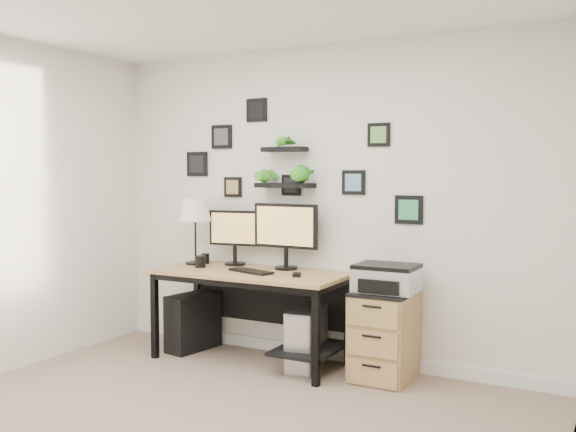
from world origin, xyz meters
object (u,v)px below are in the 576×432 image
Objects in this scene: monitor_left at (235,233)px; printer at (386,278)px; monitor_right at (286,230)px; table_lamp at (195,211)px; desk at (256,286)px; file_cabinet at (384,335)px; pc_tower_black at (193,322)px; mug at (200,262)px; pc_tower_grey at (307,339)px.

printer is (1.45, -0.15, -0.26)m from monitor_left.
table_lamp is at bearing -173.23° from monitor_right.
file_cabinet is (1.09, 0.06, -0.29)m from desk.
monitor_right is at bearing 6.77° from table_lamp.
desk is 2.76× the size of table_lamp.
pc_tower_black is (-0.66, 0.03, -0.38)m from desk.
mug reaches higher than pc_tower_grey.
mug is at bearing -20.46° from pc_tower_black.
mug is 0.20× the size of pc_tower_black.
monitor_right is 0.90m from pc_tower_grey.
monitor_right reaches higher than desk.
table_lamp is 1.28× the size of printer.
monitor_left is at bearing 17.10° from table_lamp.
table_lamp is at bearing 178.92° from file_cabinet.
pc_tower_grey is at bearing -175.38° from file_cabinet.
monitor_left is at bearing 179.52° from monitor_right.
monitor_left is 0.94× the size of pc_tower_grey.
monitor_right is 0.87m from table_lamp.
pc_tower_grey is at bearing -13.34° from monitor_left.
printer is at bearing 3.01° from pc_tower_grey.
desk is 2.39× the size of file_cabinet.
pc_tower_black is (-0.15, 0.09, -0.55)m from mug.
table_lamp is (-0.85, -0.10, 0.14)m from monitor_right.
table_lamp reaches higher than pc_tower_grey.
table_lamp reaches higher than monitor_right.
printer reaches higher than pc_tower_grey.
pc_tower_grey is (0.29, -0.18, -0.84)m from monitor_right.
pc_tower_grey is at bearing 8.78° from pc_tower_black.
mug is (-0.69, -0.25, -0.28)m from monitor_right.
file_cabinet is 1.48× the size of printer.
monitor_right is at bearing 147.42° from pc_tower_grey.
mug is at bearing -176.59° from printer.
desk is 2.70× the size of monitor_right.
monitor_right is (0.18, 0.19, 0.45)m from desk.
printer is (1.79, -0.05, -0.44)m from table_lamp.
file_cabinet is 0.44m from printer.
monitor_left is at bearing 173.88° from printer.
monitor_right is at bearing 171.68° from file_cabinet.
mug is 0.20× the size of pc_tower_grey.
pc_tower_black is (-0.33, -0.17, -0.78)m from monitor_left.
printer is at bearing 2.14° from desk.
file_cabinet is (1.61, 0.11, -0.46)m from mug.
pc_tower_black is at bearing -153.16° from monitor_left.
mug is 0.15× the size of file_cabinet.
pc_tower_black is (-0.84, -0.16, -0.83)m from monitor_right.
monitor_left is 1.14m from pc_tower_grey.
monitor_left is 0.81× the size of monitor_right.
pc_tower_grey is (0.80, -0.19, -0.79)m from monitor_left.
desk is at bearing -177.86° from printer.
pc_tower_black is 0.74× the size of file_cabinet.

